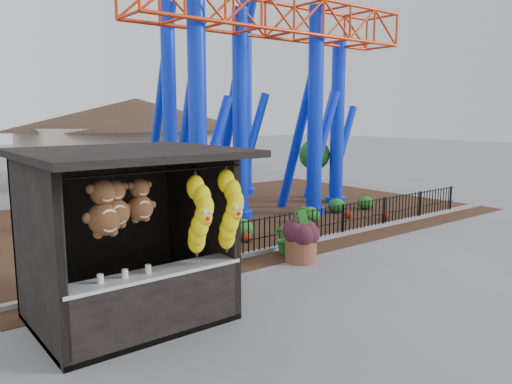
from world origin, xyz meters
TOP-DOWN VIEW (x-y plane):
  - ground at (0.00, 0.00)m, footprint 120.00×120.00m
  - mulch_bed at (4.00, 8.00)m, footprint 18.00×12.00m
  - curb at (4.00, 3.00)m, footprint 18.00×0.18m
  - prize_booth at (-3.00, 0.90)m, footprint 3.50×3.40m
  - picket_fence at (4.90, 3.00)m, footprint 12.20×0.06m
  - roller_coaster at (5.12, 8.23)m, footprint 11.00×6.37m
  - terracotta_planter at (1.92, 1.84)m, footprint 0.83×0.83m
  - planter_foliage at (1.92, 1.84)m, footprint 0.70×0.70m
  - potted_plant at (2.09, 2.55)m, footprint 1.10×1.04m
  - landscaping at (4.64, 5.53)m, footprint 7.39×4.24m
  - pavilion at (6.00, 20.00)m, footprint 15.00×15.00m

SIDE VIEW (x-z plane):
  - ground at x=0.00m, z-range 0.00..0.00m
  - mulch_bed at x=4.00m, z-range 0.00..0.02m
  - curb at x=4.00m, z-range 0.00..0.12m
  - landscaping at x=4.64m, z-range -0.01..0.61m
  - terracotta_planter at x=1.92m, z-range 0.00..0.64m
  - potted_plant at x=2.09m, z-range 0.00..0.96m
  - picket_fence at x=4.90m, z-range 0.00..1.00m
  - planter_foliage at x=1.92m, z-range 0.64..1.28m
  - prize_booth at x=-3.00m, z-range -0.03..3.09m
  - pavilion at x=6.00m, z-range 0.67..5.47m
  - roller_coaster at x=5.12m, z-range 1.03..11.85m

